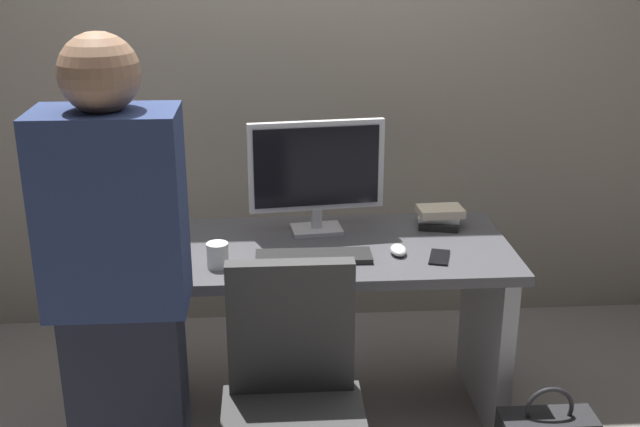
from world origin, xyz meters
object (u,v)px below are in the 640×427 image
(mouse, at_px, (398,250))
(cup_near_keyboard, at_px, (218,255))
(person_at_desk, at_px, (121,307))
(cell_phone, at_px, (439,257))
(keyboard, at_px, (314,257))
(book_stack, at_px, (439,217))
(monitor, at_px, (316,171))
(desk, at_px, (319,298))

(mouse, bearing_deg, cup_near_keyboard, -173.72)
(person_at_desk, height_order, cell_phone, person_at_desk)
(keyboard, distance_m, cell_phone, 0.47)
(person_at_desk, distance_m, book_stack, 1.44)
(book_stack, distance_m, cell_phone, 0.34)
(person_at_desk, height_order, cup_near_keyboard, person_at_desk)
(monitor, distance_m, cup_near_keyboard, 0.55)
(mouse, bearing_deg, desk, 160.15)
(keyboard, relative_size, book_stack, 2.26)
(desk, height_order, monitor, monitor)
(mouse, xyz_separation_m, book_stack, (0.21, 0.28, 0.02))
(book_stack, relative_size, cell_phone, 1.32)
(keyboard, height_order, mouse, mouse)
(person_at_desk, xyz_separation_m, mouse, (0.92, 0.59, -0.09))
(cup_near_keyboard, bearing_deg, keyboard, 7.68)
(desk, height_order, book_stack, book_stack)
(book_stack, bearing_deg, desk, -160.51)
(cup_near_keyboard, bearing_deg, mouse, 6.28)
(monitor, xyz_separation_m, keyboard, (-0.03, -0.29, -0.25))
(desk, distance_m, mouse, 0.39)
(mouse, bearing_deg, book_stack, 53.00)
(desk, relative_size, cell_phone, 10.29)
(desk, distance_m, book_stack, 0.60)
(cup_near_keyboard, bearing_deg, book_stack, 22.04)
(book_stack, bearing_deg, keyboard, -149.83)
(cup_near_keyboard, distance_m, book_stack, 0.96)
(keyboard, height_order, cell_phone, keyboard)
(mouse, height_order, cup_near_keyboard, cup_near_keyboard)
(desk, distance_m, monitor, 0.51)
(person_at_desk, bearing_deg, cell_phone, 27.00)
(monitor, bearing_deg, person_at_desk, -126.34)
(monitor, distance_m, keyboard, 0.38)
(keyboard, height_order, book_stack, book_stack)
(monitor, distance_m, book_stack, 0.55)
(keyboard, xyz_separation_m, cell_phone, (0.47, -0.02, -0.01))
(keyboard, bearing_deg, cup_near_keyboard, -171.96)
(cell_phone, bearing_deg, mouse, 177.82)
(keyboard, bearing_deg, mouse, 5.09)
(keyboard, xyz_separation_m, book_stack, (0.54, 0.31, 0.03))
(book_stack, bearing_deg, cell_phone, -101.51)
(person_at_desk, bearing_deg, monitor, 53.66)
(monitor, distance_m, mouse, 0.46)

